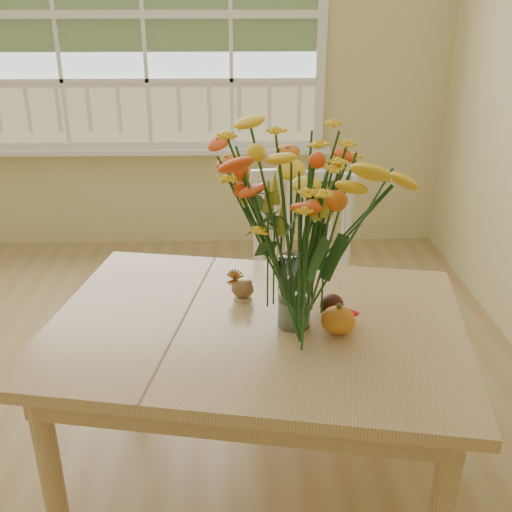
{
  "coord_description": "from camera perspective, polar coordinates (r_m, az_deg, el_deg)",
  "views": [
    {
      "loc": [
        0.59,
        -1.82,
        1.68
      ],
      "look_at": [
        0.64,
        -0.13,
        0.93
      ],
      "focal_mm": 42.0,
      "sensor_mm": 36.0,
      "label": 1
    }
  ],
  "objects": [
    {
      "name": "floor",
      "position": [
        2.55,
        -15.46,
        -18.46
      ],
      "size": [
        4.0,
        4.5,
        0.01
      ],
      "primitive_type": "cube",
      "color": "#AA8352",
      "rests_on": "ground"
    },
    {
      "name": "wall_back",
      "position": [
        4.13,
        -10.48,
        18.94
      ],
      "size": [
        4.0,
        0.02,
        2.7
      ],
      "primitive_type": "cube",
      "color": "beige",
      "rests_on": "floor"
    },
    {
      "name": "window",
      "position": [
        4.08,
        -10.76,
        21.43
      ],
      "size": [
        2.42,
        0.12,
        1.74
      ],
      "color": "silver",
      "rests_on": "wall_back"
    },
    {
      "name": "dining_table",
      "position": [
        1.99,
        0.02,
        -8.48
      ],
      "size": [
        1.47,
        1.16,
        0.71
      ],
      "rotation": [
        0.0,
        0.0,
        -0.18
      ],
      "color": "tan",
      "rests_on": "floor"
    },
    {
      "name": "windsor_chair",
      "position": [
        2.64,
        4.1,
        -1.82
      ],
      "size": [
        0.51,
        0.5,
        0.96
      ],
      "rotation": [
        0.0,
        0.0,
        -0.18
      ],
      "color": "white",
      "rests_on": "floor"
    },
    {
      "name": "flower_vase",
      "position": [
        1.77,
        3.88,
        3.25
      ],
      "size": [
        0.49,
        0.49,
        0.58
      ],
      "color": "white",
      "rests_on": "dining_table"
    },
    {
      "name": "pumpkin",
      "position": [
        1.87,
        7.83,
        -6.18
      ],
      "size": [
        0.11,
        0.11,
        0.08
      ],
      "primitive_type": "ellipsoid",
      "color": "#C77217",
      "rests_on": "dining_table"
    },
    {
      "name": "turkey_figurine",
      "position": [
        2.05,
        -1.28,
        -3.16
      ],
      "size": [
        0.09,
        0.07,
        0.1
      ],
      "rotation": [
        0.0,
        0.0,
        -0.25
      ],
      "color": "#CCB78C",
      "rests_on": "dining_table"
    },
    {
      "name": "dark_gourd",
      "position": [
        1.97,
        7.22,
        -4.7
      ],
      "size": [
        0.13,
        0.1,
        0.07
      ],
      "color": "#38160F",
      "rests_on": "dining_table"
    }
  ]
}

